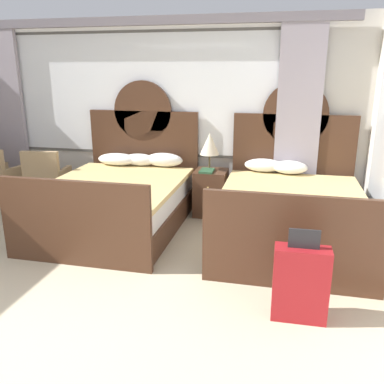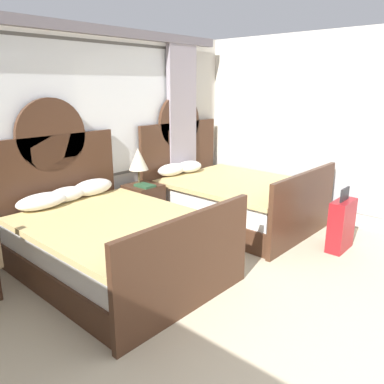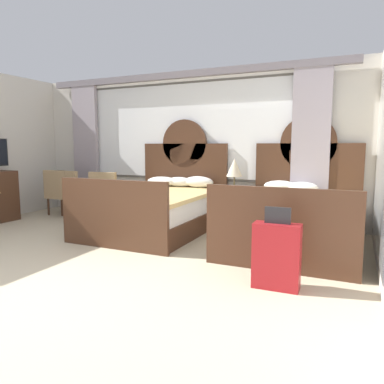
{
  "view_description": "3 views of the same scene",
  "coord_description": "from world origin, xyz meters",
  "px_view_note": "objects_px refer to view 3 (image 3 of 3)",
  "views": [
    {
      "loc": [
        2.06,
        -1.86,
        1.98
      ],
      "look_at": [
        1.14,
        2.19,
        0.72
      ],
      "focal_mm": 37.96,
      "sensor_mm": 36.0,
      "label": 1
    },
    {
      "loc": [
        -2.2,
        -0.38,
        1.98
      ],
      "look_at": [
        1.06,
        2.56,
        0.73
      ],
      "focal_mm": 35.63,
      "sensor_mm": 36.0,
      "label": 2
    },
    {
      "loc": [
        2.93,
        -2.21,
        1.36
      ],
      "look_at": [
        0.85,
        2.37,
        0.72
      ],
      "focal_mm": 34.2,
      "sensor_mm": 36.0,
      "label": 3
    }
  ],
  "objects_px": {
    "nightstand_between_beds": "(235,209)",
    "armchair_by_window_right": "(61,190)",
    "table_lamp_on_nightstand": "(234,168)",
    "armchair_by_window_centre": "(74,191)",
    "suitcase_on_floor": "(276,256)",
    "armchair_by_window_left": "(107,193)",
    "bed_near_window": "(157,208)",
    "book_on_nightstand": "(231,189)",
    "bed_near_mirror": "(295,219)"
  },
  "relations": [
    {
      "from": "nightstand_between_beds",
      "to": "armchair_by_window_right",
      "type": "height_order",
      "value": "armchair_by_window_right"
    },
    {
      "from": "table_lamp_on_nightstand",
      "to": "armchair_by_window_centre",
      "type": "relative_size",
      "value": 0.58
    },
    {
      "from": "table_lamp_on_nightstand",
      "to": "suitcase_on_floor",
      "type": "distance_m",
      "value": 2.74
    },
    {
      "from": "nightstand_between_beds",
      "to": "armchair_by_window_right",
      "type": "bearing_deg",
      "value": -175.43
    },
    {
      "from": "armchair_by_window_left",
      "to": "armchair_by_window_centre",
      "type": "bearing_deg",
      "value": 179.96
    },
    {
      "from": "bed_near_window",
      "to": "armchair_by_window_centre",
      "type": "relative_size",
      "value": 2.53
    },
    {
      "from": "bed_near_window",
      "to": "table_lamp_on_nightstand",
      "type": "relative_size",
      "value": 4.39
    },
    {
      "from": "table_lamp_on_nightstand",
      "to": "armchair_by_window_right",
      "type": "distance_m",
      "value": 3.51
    },
    {
      "from": "armchair_by_window_centre",
      "to": "book_on_nightstand",
      "type": "bearing_deg",
      "value": 3.48
    },
    {
      "from": "bed_near_window",
      "to": "armchair_by_window_left",
      "type": "height_order",
      "value": "bed_near_window"
    },
    {
      "from": "suitcase_on_floor",
      "to": "bed_near_window",
      "type": "bearing_deg",
      "value": 143.96
    },
    {
      "from": "bed_near_mirror",
      "to": "table_lamp_on_nightstand",
      "type": "height_order",
      "value": "bed_near_mirror"
    },
    {
      "from": "bed_near_mirror",
      "to": "armchair_by_window_left",
      "type": "height_order",
      "value": "bed_near_mirror"
    },
    {
      "from": "armchair_by_window_left",
      "to": "armchair_by_window_right",
      "type": "xyz_separation_m",
      "value": [
        -1.11,
        -0.0,
        0.0
      ]
    },
    {
      "from": "book_on_nightstand",
      "to": "armchair_by_window_left",
      "type": "relative_size",
      "value": 0.29
    },
    {
      "from": "bed_near_mirror",
      "to": "suitcase_on_floor",
      "type": "xyz_separation_m",
      "value": [
        0.08,
        -1.63,
        -0.05
      ]
    },
    {
      "from": "armchair_by_window_centre",
      "to": "suitcase_on_floor",
      "type": "relative_size",
      "value": 1.13
    },
    {
      "from": "bed_near_window",
      "to": "suitcase_on_floor",
      "type": "relative_size",
      "value": 2.85
    },
    {
      "from": "armchair_by_window_right",
      "to": "suitcase_on_floor",
      "type": "relative_size",
      "value": 1.13
    },
    {
      "from": "bed_near_window",
      "to": "bed_near_mirror",
      "type": "distance_m",
      "value": 2.17
    },
    {
      "from": "armchair_by_window_left",
      "to": "book_on_nightstand",
      "type": "bearing_deg",
      "value": 4.65
    },
    {
      "from": "armchair_by_window_centre",
      "to": "suitcase_on_floor",
      "type": "distance_m",
      "value": 4.78
    },
    {
      "from": "nightstand_between_beds",
      "to": "suitcase_on_floor",
      "type": "distance_m",
      "value": 2.6
    },
    {
      "from": "bed_near_window",
      "to": "table_lamp_on_nightstand",
      "type": "distance_m",
      "value": 1.43
    },
    {
      "from": "bed_near_window",
      "to": "nightstand_between_beds",
      "type": "xyz_separation_m",
      "value": [
        1.09,
        0.69,
        -0.05
      ]
    },
    {
      "from": "bed_near_window",
      "to": "armchair_by_window_right",
      "type": "bearing_deg",
      "value": 170.25
    },
    {
      "from": "armchair_by_window_right",
      "to": "suitcase_on_floor",
      "type": "distance_m",
      "value": 5.08
    },
    {
      "from": "book_on_nightstand",
      "to": "armchair_by_window_right",
      "type": "xyz_separation_m",
      "value": [
        -3.45,
        -0.19,
        -0.17
      ]
    },
    {
      "from": "bed_near_mirror",
      "to": "suitcase_on_floor",
      "type": "distance_m",
      "value": 1.63
    },
    {
      "from": "bed_near_mirror",
      "to": "nightstand_between_beds",
      "type": "xyz_separation_m",
      "value": [
        -1.08,
        0.7,
        -0.05
      ]
    },
    {
      "from": "bed_near_window",
      "to": "book_on_nightstand",
      "type": "distance_m",
      "value": 1.24
    },
    {
      "from": "bed_near_mirror",
      "to": "armchair_by_window_left",
      "type": "bearing_deg",
      "value": 173.04
    },
    {
      "from": "bed_near_mirror",
      "to": "nightstand_between_beds",
      "type": "bearing_deg",
      "value": 147.08
    },
    {
      "from": "table_lamp_on_nightstand",
      "to": "suitcase_on_floor",
      "type": "bearing_deg",
      "value": -63.32
    },
    {
      "from": "bed_near_mirror",
      "to": "suitcase_on_floor",
      "type": "relative_size",
      "value": 2.85
    },
    {
      "from": "bed_near_window",
      "to": "nightstand_between_beds",
      "type": "relative_size",
      "value": 3.51
    },
    {
      "from": "armchair_by_window_left",
      "to": "armchair_by_window_centre",
      "type": "relative_size",
      "value": 1.0
    },
    {
      "from": "bed_near_mirror",
      "to": "table_lamp_on_nightstand",
      "type": "bearing_deg",
      "value": 146.25
    },
    {
      "from": "armchair_by_window_left",
      "to": "suitcase_on_floor",
      "type": "height_order",
      "value": "armchair_by_window_left"
    },
    {
      "from": "bed_near_window",
      "to": "table_lamp_on_nightstand",
      "type": "bearing_deg",
      "value": 34.86
    },
    {
      "from": "bed_near_mirror",
      "to": "armchair_by_window_left",
      "type": "xyz_separation_m",
      "value": [
        -3.46,
        0.42,
        0.12
      ]
    },
    {
      "from": "book_on_nightstand",
      "to": "nightstand_between_beds",
      "type": "bearing_deg",
      "value": 64.18
    },
    {
      "from": "armchair_by_window_left",
      "to": "armchair_by_window_right",
      "type": "distance_m",
      "value": 1.11
    },
    {
      "from": "armchair_by_window_centre",
      "to": "suitcase_on_floor",
      "type": "bearing_deg",
      "value": -25.36
    },
    {
      "from": "armchair_by_window_right",
      "to": "suitcase_on_floor",
      "type": "bearing_deg",
      "value": -23.76
    },
    {
      "from": "book_on_nightstand",
      "to": "bed_near_window",
      "type": "bearing_deg",
      "value": -149.97
    },
    {
      "from": "bed_near_window",
      "to": "armchair_by_window_centre",
      "type": "height_order",
      "value": "bed_near_window"
    },
    {
      "from": "book_on_nightstand",
      "to": "armchair_by_window_right",
      "type": "height_order",
      "value": "armchair_by_window_right"
    },
    {
      "from": "nightstand_between_beds",
      "to": "suitcase_on_floor",
      "type": "xyz_separation_m",
      "value": [
        1.16,
        -2.33,
        0.0
      ]
    },
    {
      "from": "bed_near_mirror",
      "to": "table_lamp_on_nightstand",
      "type": "distance_m",
      "value": 1.48
    }
  ]
}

